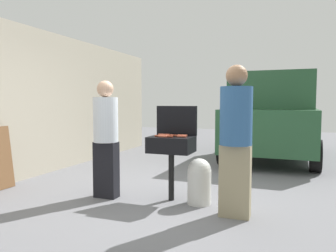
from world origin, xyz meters
name	(u,v)px	position (x,y,z in m)	size (l,w,h in m)	color
ground_plane	(159,197)	(0.00, 0.00, 0.00)	(24.00, 24.00, 0.00)	slate
house_wall_side	(51,103)	(-2.74, 1.00, 1.36)	(0.24, 8.00, 2.72)	#B2A893
bbq_grill	(171,147)	(0.22, -0.09, 0.75)	(0.60, 0.44, 0.89)	black
grill_lid_open	(177,121)	(0.22, 0.13, 1.10)	(0.60, 0.05, 0.42)	black
hot_dog_0	(168,136)	(0.22, -0.21, 0.91)	(0.03, 0.03, 0.13)	#AD4228
hot_dog_1	(163,136)	(0.15, -0.23, 0.91)	(0.03, 0.03, 0.13)	#C6593D
hot_dog_2	(178,136)	(0.31, -0.05, 0.91)	(0.03, 0.03, 0.13)	#AD4228
hot_dog_3	(165,135)	(0.09, 0.00, 0.91)	(0.03, 0.03, 0.13)	#B74C33
hot_dog_4	(159,136)	(0.08, -0.18, 0.91)	(0.03, 0.03, 0.13)	#B74C33
hot_dog_5	(182,136)	(0.37, -0.11, 0.91)	(0.03, 0.03, 0.13)	#B74C33
hot_dog_6	(170,135)	(0.18, -0.06, 0.91)	(0.03, 0.03, 0.13)	#AD4228
hot_dog_7	(165,136)	(0.14, -0.14, 0.91)	(0.03, 0.03, 0.13)	#C6593D
hot_dog_8	(182,136)	(0.39, -0.14, 0.91)	(0.03, 0.03, 0.13)	#B74C33
hot_dog_9	(163,135)	(0.07, -0.03, 0.91)	(0.03, 0.03, 0.13)	#C6593D
hot_dog_10	(183,135)	(0.36, 0.00, 0.91)	(0.03, 0.03, 0.13)	#C6593D
propane_tank	(199,180)	(0.63, -0.12, 0.32)	(0.32, 0.32, 0.62)	silver
person_left	(106,135)	(-0.70, -0.29, 0.91)	(0.35, 0.35, 1.67)	black
person_right	(236,135)	(1.16, -0.45, 0.98)	(0.38, 0.38, 1.80)	gray
parked_minivan	(274,116)	(1.37, 4.15, 1.03)	(2.12, 4.45, 2.02)	#234C2D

